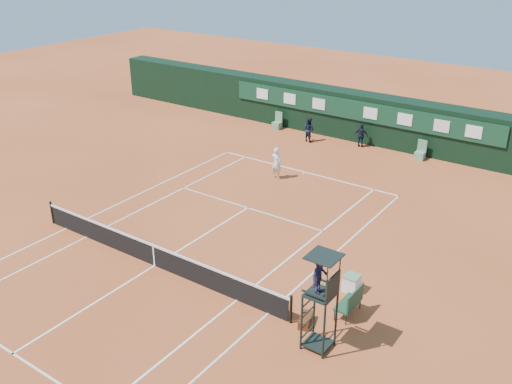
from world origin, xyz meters
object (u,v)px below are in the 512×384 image
tennis_net (154,255)px  umpire_chair (321,282)px  player (276,163)px  player_bench (351,301)px  cooler (352,283)px

tennis_net → umpire_chair: umpire_chair is taller
umpire_chair → player: (-8.64, 10.84, -1.58)m
player_bench → cooler: size_ratio=1.86×
cooler → umpire_chair: bearing=-81.5°
tennis_net → player: 10.32m
player → tennis_net: bearing=96.2°
player_bench → player: (-8.77, 8.75, 0.28)m
player_bench → cooler: bearing=114.9°
cooler → player: bearing=137.9°
umpire_chair → player_bench: bearing=86.3°
cooler → tennis_net: bearing=-157.9°
player_bench → cooler: 1.58m
tennis_net → cooler: tennis_net is taller
player_bench → cooler: (-0.65, 1.41, -0.27)m
tennis_net → umpire_chair: size_ratio=3.77×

